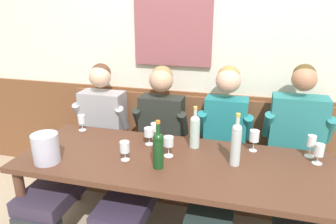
{
  "coord_description": "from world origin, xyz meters",
  "views": [
    {
      "loc": [
        0.48,
        -1.83,
        1.8
      ],
      "look_at": [
        -0.13,
        0.44,
        0.97
      ],
      "focal_mm": 34.03,
      "sensor_mm": 36.0,
      "label": 1
    }
  ],
  "objects_px": {
    "ice_bucket": "(46,148)",
    "wine_glass_near_bucket": "(82,120)",
    "wine_bottle_amber_mid": "(236,143)",
    "wine_glass_right_end": "(254,137)",
    "wine_glass_left_end": "(125,147)",
    "wine_glass_by_bottle": "(311,142)",
    "wall_bench": "(192,168)",
    "wine_glass_mid_right": "(155,127)",
    "dining_table": "(174,170)",
    "person_center_right_seat": "(299,167)",
    "wine_glass_center_front": "(169,142)",
    "person_center_left_seat": "(86,144)",
    "wine_glass_center_rear": "(149,133)",
    "person_left_seat": "(220,157)",
    "wine_glass_mid_left": "(319,151)",
    "wine_bottle_clear_water": "(195,130)",
    "person_right_seat": "(150,151)",
    "wine_bottle_green_tall": "(158,149)"
  },
  "relations": [
    {
      "from": "ice_bucket",
      "to": "wine_glass_near_bucket",
      "type": "bearing_deg",
      "value": 95.02
    },
    {
      "from": "person_left_seat",
      "to": "wine_glass_mid_left",
      "type": "xyz_separation_m",
      "value": [
        0.67,
        -0.13,
        0.2
      ]
    },
    {
      "from": "ice_bucket",
      "to": "wine_bottle_green_tall",
      "type": "distance_m",
      "value": 0.78
    },
    {
      "from": "dining_table",
      "to": "wine_glass_left_end",
      "type": "height_order",
      "value": "wine_glass_left_end"
    },
    {
      "from": "dining_table",
      "to": "person_center_left_seat",
      "type": "bearing_deg",
      "value": 159.43
    },
    {
      "from": "wine_bottle_amber_mid",
      "to": "wine_glass_mid_right",
      "type": "relative_size",
      "value": 2.73
    },
    {
      "from": "wine_bottle_amber_mid",
      "to": "wine_glass_right_end",
      "type": "height_order",
      "value": "wine_bottle_amber_mid"
    },
    {
      "from": "dining_table",
      "to": "person_right_seat",
      "type": "height_order",
      "value": "person_right_seat"
    },
    {
      "from": "person_right_seat",
      "to": "wine_glass_mid_right",
      "type": "distance_m",
      "value": 0.23
    },
    {
      "from": "wine_glass_mid_right",
      "to": "person_center_right_seat",
      "type": "bearing_deg",
      "value": 1.71
    },
    {
      "from": "ice_bucket",
      "to": "wine_glass_center_rear",
      "type": "relative_size",
      "value": 1.52
    },
    {
      "from": "wall_bench",
      "to": "wine_glass_center_front",
      "type": "distance_m",
      "value": 0.87
    },
    {
      "from": "wine_bottle_amber_mid",
      "to": "wine_glass_by_bottle",
      "type": "xyz_separation_m",
      "value": [
        0.51,
        0.26,
        -0.05
      ]
    },
    {
      "from": "person_center_right_seat",
      "to": "wine_glass_mid_left",
      "type": "relative_size",
      "value": 9.19
    },
    {
      "from": "person_center_right_seat",
      "to": "wine_glass_center_front",
      "type": "height_order",
      "value": "person_center_right_seat"
    },
    {
      "from": "dining_table",
      "to": "wine_glass_center_rear",
      "type": "xyz_separation_m",
      "value": [
        -0.25,
        0.2,
        0.18
      ]
    },
    {
      "from": "wall_bench",
      "to": "wine_glass_mid_left",
      "type": "height_order",
      "value": "wall_bench"
    },
    {
      "from": "person_center_right_seat",
      "to": "ice_bucket",
      "type": "relative_size",
      "value": 6.43
    },
    {
      "from": "wine_glass_near_bucket",
      "to": "person_center_left_seat",
      "type": "bearing_deg",
      "value": 45.74
    },
    {
      "from": "person_center_left_seat",
      "to": "wine_bottle_green_tall",
      "type": "height_order",
      "value": "person_center_left_seat"
    },
    {
      "from": "wine_glass_center_rear",
      "to": "wine_glass_by_bottle",
      "type": "relative_size",
      "value": 0.83
    },
    {
      "from": "person_center_left_seat",
      "to": "wine_glass_by_bottle",
      "type": "bearing_deg",
      "value": -0.86
    },
    {
      "from": "person_center_right_seat",
      "to": "wine_glass_right_end",
      "type": "height_order",
      "value": "person_center_right_seat"
    },
    {
      "from": "person_center_left_seat",
      "to": "wine_bottle_clear_water",
      "type": "xyz_separation_m",
      "value": [
        0.98,
        -0.08,
        0.27
      ]
    },
    {
      "from": "dining_table",
      "to": "person_center_left_seat",
      "type": "distance_m",
      "value": 0.95
    },
    {
      "from": "person_right_seat",
      "to": "wine_glass_near_bucket",
      "type": "xyz_separation_m",
      "value": [
        -0.6,
        -0.01,
        0.22
      ]
    },
    {
      "from": "wine_glass_left_end",
      "to": "wine_glass_by_bottle",
      "type": "bearing_deg",
      "value": 17.27
    },
    {
      "from": "wine_glass_center_rear",
      "to": "wine_glass_mid_right",
      "type": "bearing_deg",
      "value": 80.18
    },
    {
      "from": "wine_glass_mid_left",
      "to": "wine_glass_center_front",
      "type": "relative_size",
      "value": 0.96
    },
    {
      "from": "person_left_seat",
      "to": "wall_bench",
      "type": "bearing_deg",
      "value": 128.13
    },
    {
      "from": "person_left_seat",
      "to": "wine_glass_right_end",
      "type": "bearing_deg",
      "value": -10.81
    },
    {
      "from": "person_center_right_seat",
      "to": "wine_bottle_amber_mid",
      "type": "xyz_separation_m",
      "value": [
        -0.46,
        -0.29,
        0.27
      ]
    },
    {
      "from": "person_left_seat",
      "to": "wine_glass_left_end",
      "type": "height_order",
      "value": "person_left_seat"
    },
    {
      "from": "dining_table",
      "to": "wine_glass_near_bucket",
      "type": "height_order",
      "value": "wine_glass_near_bucket"
    },
    {
      "from": "person_right_seat",
      "to": "wine_glass_center_rear",
      "type": "distance_m",
      "value": 0.26
    },
    {
      "from": "person_right_seat",
      "to": "wine_glass_near_bucket",
      "type": "bearing_deg",
      "value": -179.16
    },
    {
      "from": "person_center_left_seat",
      "to": "wine_bottle_amber_mid",
      "type": "bearing_deg",
      "value": -12.4
    },
    {
      "from": "person_center_right_seat",
      "to": "wine_glass_center_front",
      "type": "xyz_separation_m",
      "value": [
        -0.93,
        -0.29,
        0.22
      ]
    },
    {
      "from": "wine_bottle_amber_mid",
      "to": "wine_glass_mid_right",
      "type": "bearing_deg",
      "value": 158.06
    },
    {
      "from": "person_right_seat",
      "to": "wine_glass_by_bottle",
      "type": "height_order",
      "value": "person_right_seat"
    },
    {
      "from": "person_center_right_seat",
      "to": "wine_glass_left_end",
      "type": "distance_m",
      "value": 1.3
    },
    {
      "from": "wine_bottle_green_tall",
      "to": "wine_glass_mid_left",
      "type": "xyz_separation_m",
      "value": [
        1.04,
        0.34,
        -0.05
      ]
    },
    {
      "from": "wine_bottle_amber_mid",
      "to": "wine_glass_mid_right",
      "type": "xyz_separation_m",
      "value": [
        -0.65,
        0.26,
        -0.06
      ]
    },
    {
      "from": "wine_glass_left_end",
      "to": "wall_bench",
      "type": "bearing_deg",
      "value": 67.55
    },
    {
      "from": "wall_bench",
      "to": "wine_glass_mid_right",
      "type": "relative_size",
      "value": 18.51
    },
    {
      "from": "wine_glass_near_bucket",
      "to": "wine_glass_center_rear",
      "type": "distance_m",
      "value": 0.66
    },
    {
      "from": "dining_table",
      "to": "wine_glass_by_bottle",
      "type": "relative_size",
      "value": 13.59
    },
    {
      "from": "ice_bucket",
      "to": "wine_glass_left_end",
      "type": "distance_m",
      "value": 0.54
    },
    {
      "from": "wine_glass_by_bottle",
      "to": "wine_glass_left_end",
      "type": "bearing_deg",
      "value": -162.73
    },
    {
      "from": "wine_glass_left_end",
      "to": "wine_glass_mid_right",
      "type": "xyz_separation_m",
      "value": [
        0.1,
        0.39,
        0.0
      ]
    }
  ]
}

